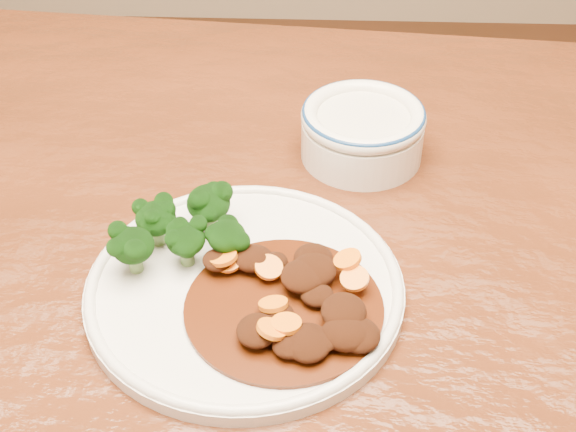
{
  "coord_description": "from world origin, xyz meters",
  "views": [
    {
      "loc": [
        0.05,
        -0.54,
        1.24
      ],
      "look_at": [
        0.03,
        0.03,
        0.77
      ],
      "focal_mm": 50.0,
      "sensor_mm": 36.0,
      "label": 1
    }
  ],
  "objects": [
    {
      "name": "dip_bowl",
      "position": [
        0.1,
        0.16,
        0.78
      ],
      "size": [
        0.13,
        0.13,
        0.06
      ],
      "rotation": [
        0.0,
        0.0,
        0.27
      ],
      "color": "white",
      "rests_on": "dining_table"
    },
    {
      "name": "mince_stew",
      "position": [
        0.04,
        -0.08,
        0.77
      ],
      "size": [
        0.16,
        0.16,
        0.03
      ],
      "color": "#461C07",
      "rests_on": "dinner_plate"
    },
    {
      "name": "dining_table",
      "position": [
        0.0,
        0.0,
        0.67
      ],
      "size": [
        1.57,
        1.02,
        0.75
      ],
      "rotation": [
        0.0,
        0.0,
        -0.09
      ],
      "color": "#52230E",
      "rests_on": "ground"
    },
    {
      "name": "broccoli_florets",
      "position": [
        -0.06,
        -0.01,
        0.79
      ],
      "size": [
        0.11,
        0.1,
        0.04
      ],
      "color": "#5E8343",
      "rests_on": "dinner_plate"
    },
    {
      "name": "dinner_plate",
      "position": [
        -0.0,
        -0.05,
        0.76
      ],
      "size": [
        0.27,
        0.27,
        0.02
      ],
      "rotation": [
        0.0,
        0.0,
        0.17
      ],
      "color": "silver",
      "rests_on": "dining_table"
    }
  ]
}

